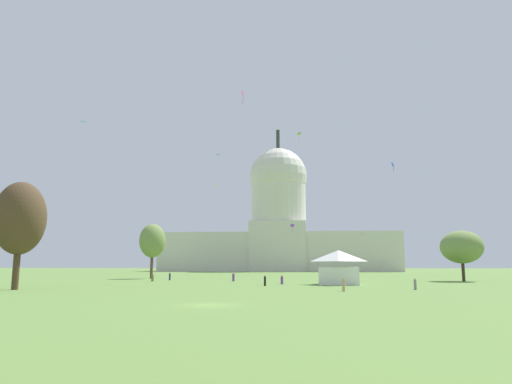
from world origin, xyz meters
TOP-DOWN VIEW (x-y plane):
  - ground_plane at (0.00, 0.00)m, footprint 800.00×800.00m
  - capitol_building at (-4.46, 188.24)m, footprint 113.15×28.22m
  - event_tent at (13.50, 41.17)m, footprint 7.27×7.65m
  - tree_east_near at (39.25, 59.08)m, footprint 9.27×9.84m
  - tree_west_far at (-30.35, 20.51)m, footprint 6.84×7.21m
  - tree_west_mid at (-28.17, 69.77)m, footprint 7.95×8.47m
  - person_tan_back_left at (12.62, 21.11)m, footprint 0.38×0.38m
  - person_grey_near_tent at (22.35, 25.89)m, footprint 0.41×0.41m
  - person_purple_edge_east at (3.98, 41.57)m, footprint 0.60×0.60m
  - person_navy_aisle_center at (-20.62, 59.22)m, footprint 0.46×0.46m
  - person_tan_mid_center at (13.74, 51.30)m, footprint 0.50×0.50m
  - person_black_mid_left at (1.67, 34.80)m, footprint 0.45×0.45m
  - person_purple_front_left at (-6.30, 54.66)m, footprint 0.61×0.61m
  - person_olive_lawn_far_left at (-22.11, 52.35)m, footprint 0.48×0.48m
  - kite_magenta_high at (-4.98, 57.47)m, footprint 0.44×0.80m
  - kite_yellow_low at (36.86, 159.56)m, footprint 1.44×1.85m
  - kite_cyan_mid at (-32.64, 41.21)m, footprint 1.25×0.99m
  - kite_blue_mid at (33.27, 94.35)m, footprint 0.79×0.83m
  - kite_black_low at (32.51, 165.85)m, footprint 0.32×0.61m
  - kite_turquoise_mid at (-15.25, 82.81)m, footprint 1.25×1.04m
  - kite_pink_low at (-39.01, 37.57)m, footprint 0.93×0.92m
  - kite_violet_low at (3.62, 132.47)m, footprint 1.38×1.38m
  - kite_lime_high at (6.48, 152.48)m, footprint 1.62×1.61m
  - kite_white_mid at (-18.65, 98.16)m, footprint 1.04×0.77m

SIDE VIEW (x-z plane):
  - ground_plane at x=0.00m, z-range 0.00..0.00m
  - person_olive_lawn_far_left at x=-22.11m, z-range -0.08..1.39m
  - person_tan_mid_center at x=13.74m, z-range -0.06..1.44m
  - person_purple_edge_east at x=3.98m, z-range -0.08..1.46m
  - person_grey_near_tent at x=22.35m, z-range -0.06..1.50m
  - person_navy_aisle_center at x=-20.62m, z-range -0.07..1.56m
  - person_purple_front_left at x=-6.30m, z-range -0.09..1.64m
  - person_tan_back_left at x=12.62m, z-range -0.06..1.63m
  - person_black_mid_left at x=1.67m, z-range -0.05..1.67m
  - event_tent at x=13.50m, z-range -0.02..5.64m
  - tree_east_near at x=39.25m, z-range 1.73..11.78m
  - kite_yellow_low at x=36.86m, z-range 8.70..8.97m
  - tree_west_mid at x=-28.17m, z-range 2.40..15.30m
  - tree_west_far at x=-30.35m, z-range 2.22..16.68m
  - kite_pink_low at x=-39.01m, z-range 12.06..12.99m
  - kite_black_low at x=32.51m, z-range 15.71..16.68m
  - kite_violet_low at x=3.62m, z-range 15.78..19.07m
  - capitol_building at x=-4.46m, z-range -13.94..56.20m
  - kite_white_mid at x=-18.65m, z-range 24.85..28.51m
  - kite_cyan_mid at x=-32.64m, z-range 29.10..29.28m
  - kite_blue_mid at x=33.27m, z-range 29.94..32.59m
  - kite_turquoise_mid at x=-15.25m, z-range 32.39..32.74m
  - kite_magenta_high at x=-4.98m, z-range 38.38..41.37m
  - kite_lime_high at x=6.48m, z-range 55.54..60.07m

